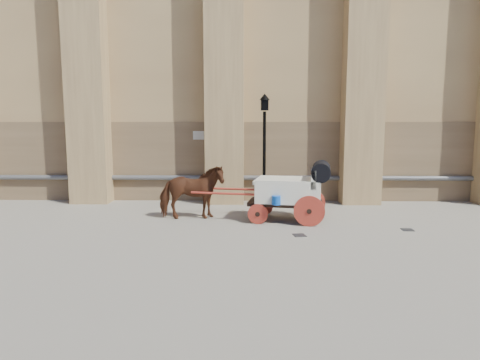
{
  "coord_description": "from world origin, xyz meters",
  "views": [
    {
      "loc": [
        -0.15,
        -12.15,
        3.04
      ],
      "look_at": [
        -0.39,
        0.81,
        1.24
      ],
      "focal_mm": 32.0,
      "sensor_mm": 36.0,
      "label": 1
    }
  ],
  "objects": [
    {
      "name": "street_lamp",
      "position": [
        0.44,
        3.16,
        2.14
      ],
      "size": [
        0.37,
        0.37,
        3.99
      ],
      "color": "black",
      "rests_on": "ground"
    },
    {
      "name": "carriage",
      "position": [
        1.24,
        0.69,
        0.99
      ],
      "size": [
        4.33,
        1.85,
        1.84
      ],
      "rotation": [
        0.0,
        0.0,
        -0.18
      ],
      "color": "black",
      "rests_on": "ground"
    },
    {
      "name": "horse",
      "position": [
        -1.89,
        0.88,
        0.84
      ],
      "size": [
        2.09,
        1.12,
        1.69
      ],
      "primitive_type": "imported",
      "rotation": [
        0.0,
        0.0,
        1.68
      ],
      "color": "#582B16",
      "rests_on": "ground"
    },
    {
      "name": "drain_grate_near",
      "position": [
        1.24,
        -1.0,
        0.01
      ],
      "size": [
        0.37,
        0.37,
        0.01
      ],
      "primitive_type": "cube",
      "rotation": [
        0.0,
        0.0,
        0.18
      ],
      "color": "black",
      "rests_on": "ground"
    },
    {
      "name": "ground",
      "position": [
        0.0,
        0.0,
        0.0
      ],
      "size": [
        90.0,
        90.0,
        0.0
      ],
      "primitive_type": "plane",
      "color": "gray",
      "rests_on": "ground"
    },
    {
      "name": "drain_grate_far",
      "position": [
        4.35,
        -0.37,
        0.01
      ],
      "size": [
        0.33,
        0.33,
        0.01
      ],
      "primitive_type": "cube",
      "rotation": [
        0.0,
        0.0,
        -0.04
      ],
      "color": "black",
      "rests_on": "ground"
    }
  ]
}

